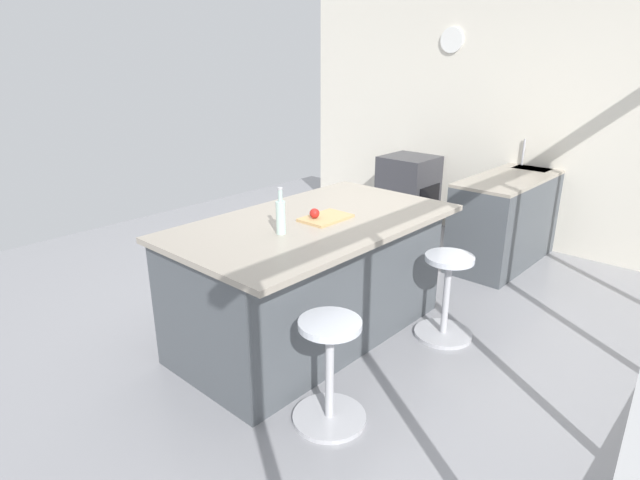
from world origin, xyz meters
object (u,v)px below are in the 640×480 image
object	(u,v)px
stool_middle	(330,375)
water_bottle	(281,216)
stool_by_window	(446,299)
apple_red	(315,213)
kitchen_island	(310,278)
cutting_board	(326,218)
oven_range	(408,191)

from	to	relation	value
stool_middle	water_bottle	size ratio (longest dim) A/B	2.11
stool_by_window	water_bottle	size ratio (longest dim) A/B	2.11
stool_middle	apple_red	distance (m)	1.18
stool_middle	apple_red	bearing A→B (deg)	-132.09
kitchen_island	stool_middle	xyz separation A→B (m)	(0.66, 0.78, -0.16)
stool_middle	water_bottle	xyz separation A→B (m)	(-0.30, -0.69, 0.75)
cutting_board	water_bottle	xyz separation A→B (m)	(0.43, -0.01, 0.11)
stool_by_window	apple_red	size ratio (longest dim) A/B	9.32
oven_range	cutting_board	size ratio (longest dim) A/B	2.41
cutting_board	apple_red	distance (m)	0.10
oven_range	stool_by_window	world-z (taller)	oven_range
oven_range	water_bottle	size ratio (longest dim) A/B	2.78
apple_red	cutting_board	bearing A→B (deg)	157.35
cutting_board	stool_middle	bearing A→B (deg)	43.11
cutting_board	apple_red	bearing A→B (deg)	-22.65
stool_by_window	apple_red	world-z (taller)	apple_red
stool_by_window	cutting_board	distance (m)	1.11
kitchen_island	water_bottle	world-z (taller)	water_bottle
apple_red	water_bottle	xyz separation A→B (m)	(0.35, 0.03, 0.07)
kitchen_island	stool_middle	distance (m)	1.04
stool_middle	water_bottle	distance (m)	1.06
kitchen_island	stool_by_window	xyz separation A→B (m)	(-0.66, 0.78, -0.16)
kitchen_island	apple_red	xyz separation A→B (m)	(0.02, 0.06, 0.52)
stool_middle	cutting_board	size ratio (longest dim) A/B	1.83
apple_red	water_bottle	distance (m)	0.36
cutting_board	apple_red	xyz separation A→B (m)	(0.08, -0.03, 0.05)
stool_middle	cutting_board	xyz separation A→B (m)	(-0.73, -0.68, 0.63)
stool_by_window	water_bottle	xyz separation A→B (m)	(1.03, -0.69, 0.75)
stool_middle	water_bottle	bearing A→B (deg)	-113.26
water_bottle	stool_by_window	bearing A→B (deg)	146.21
cutting_board	stool_by_window	bearing A→B (deg)	131.36
oven_range	apple_red	xyz separation A→B (m)	(2.81, 1.03, 0.56)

